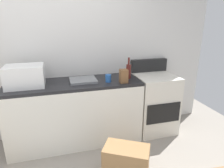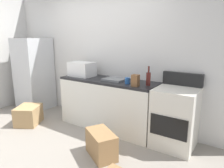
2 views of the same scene
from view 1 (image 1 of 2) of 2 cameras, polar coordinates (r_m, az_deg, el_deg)
name	(u,v)px [view 1 (image 1 of 2)]	position (r m, az deg, el deg)	size (l,w,h in m)	color
wall_back	(48,50)	(2.99, -17.73, 9.34)	(5.00, 0.10, 2.60)	silver
kitchen_counter	(76,112)	(2.90, -10.31, -7.99)	(1.80, 0.60, 0.90)	silver
stove_oven	(154,102)	(3.22, 11.88, -5.08)	(0.60, 0.61, 1.10)	silver
microwave	(25,76)	(2.71, -23.63, 2.10)	(0.46, 0.34, 0.27)	white
sink_basin	(83,80)	(2.76, -8.27, 1.13)	(0.36, 0.32, 0.03)	slate
wine_bottle	(129,71)	(2.85, 4.76, 3.78)	(0.07, 0.07, 0.30)	#591E19
coffee_mug	(108,78)	(2.69, -1.07, 1.66)	(0.08, 0.08, 0.10)	#2659A5
knife_block	(124,76)	(2.65, 3.34, 2.27)	(0.10, 0.10, 0.18)	brown
cardboard_box_medium	(126,161)	(2.43, 4.08, -21.13)	(0.50, 0.29, 0.36)	olive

